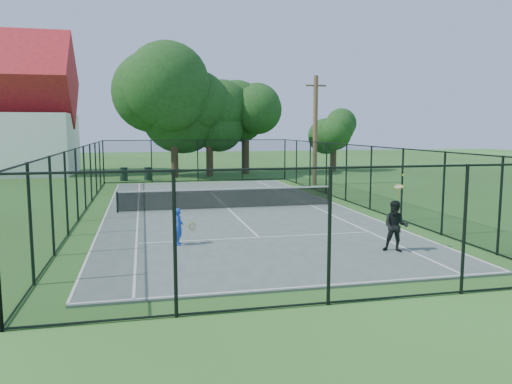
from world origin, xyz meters
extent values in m
plane|color=#32591E|center=(0.00, 0.00, 0.00)|extent=(120.00, 120.00, 0.00)
cube|color=#52615B|center=(0.00, 0.00, 0.03)|extent=(11.00, 24.00, 0.06)
cylinder|color=black|center=(-5.00, 0.00, 0.53)|extent=(0.08, 0.08, 0.95)
cylinder|color=black|center=(5.00, 0.00, 0.53)|extent=(0.08, 0.08, 0.95)
cube|color=black|center=(0.00, 0.00, 0.53)|extent=(10.00, 0.03, 0.88)
cube|color=white|center=(0.00, 0.00, 0.98)|extent=(10.00, 0.05, 0.06)
cylinder|color=#332114|center=(-1.43, 16.37, 1.98)|extent=(0.56, 0.56, 3.97)
sphere|color=#173311|center=(-1.43, 16.37, 5.76)|extent=(7.16, 7.16, 7.16)
cylinder|color=#332114|center=(1.35, 16.75, 1.55)|extent=(0.56, 0.56, 3.09)
sphere|color=#173311|center=(1.35, 16.75, 4.48)|extent=(5.54, 5.54, 5.54)
cylinder|color=#332114|center=(4.60, 18.24, 1.65)|extent=(0.56, 0.56, 3.29)
sphere|color=#173311|center=(4.60, 18.24, 4.60)|extent=(5.23, 5.23, 5.23)
cylinder|color=#332114|center=(12.81, 19.26, 1.15)|extent=(0.56, 0.56, 2.31)
sphere|color=#173311|center=(12.81, 19.26, 3.31)|extent=(4.02, 4.02, 4.02)
cylinder|color=black|center=(-5.23, 14.67, 0.47)|extent=(0.54, 0.54, 0.94)
cylinder|color=black|center=(-5.23, 14.67, 0.96)|extent=(0.58, 0.58, 0.05)
cylinder|color=black|center=(-3.50, 14.61, 0.46)|extent=(0.54, 0.54, 0.92)
cylinder|color=black|center=(-3.50, 14.61, 0.94)|extent=(0.58, 0.58, 0.05)
cylinder|color=#4C3823|center=(7.44, 9.00, 3.63)|extent=(0.30, 0.30, 7.25)
cube|color=#4C3823|center=(7.44, 9.00, 6.60)|extent=(1.40, 0.10, 0.10)
imported|color=blue|center=(-2.76, -6.87, 0.66)|extent=(0.36, 0.48, 1.19)
torus|color=gold|center=(-2.31, -6.72, 0.61)|extent=(0.27, 0.18, 0.29)
cylinder|color=silver|center=(-2.31, -6.72, 0.61)|extent=(0.23, 0.15, 0.25)
imported|color=black|center=(3.59, -9.24, 0.84)|extent=(0.96, 0.90, 1.56)
torus|color=gold|center=(3.84, -8.89, 2.01)|extent=(0.30, 0.28, 0.14)
cylinder|color=silver|center=(3.84, -8.89, 2.01)|extent=(0.26, 0.24, 0.11)
sphere|color=#CCE526|center=(4.02, -8.83, 2.36)|extent=(0.07, 0.07, 0.07)
camera|label=1|loc=(-3.82, -22.78, 3.78)|focal=35.00mm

